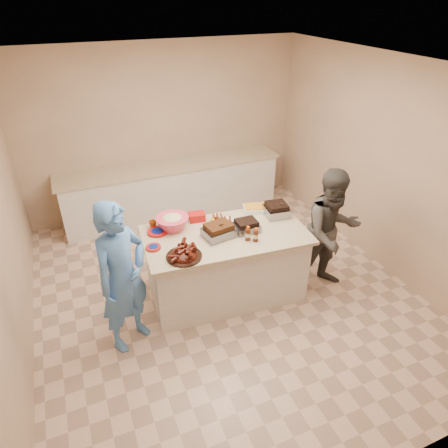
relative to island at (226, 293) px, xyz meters
name	(u,v)px	position (x,y,z in m)	size (l,w,h in m)	color
room	(224,291)	(-0.01, 0.03, 0.00)	(4.50, 5.00, 2.70)	tan
back_counter	(173,190)	(-0.01, 2.23, 0.45)	(3.60, 0.64, 0.90)	silver
island	(226,293)	(0.00, 0.00, 0.00)	(1.89, 0.99, 0.89)	silver
rib_platter	(184,257)	(-0.59, -0.26, 0.89)	(0.38, 0.38, 0.15)	#441007
pulled_pork_tray	(219,236)	(-0.10, -0.03, 0.89)	(0.34, 0.26, 0.10)	#47230F
brisket_tray	(246,230)	(0.25, -0.03, 0.89)	(0.28, 0.23, 0.08)	black
roasting_pan	(276,215)	(0.74, 0.15, 0.89)	(0.28, 0.28, 0.11)	gray
coleslaw_bowl	(173,229)	(-0.53, 0.34, 0.89)	(0.39, 0.39, 0.27)	#D83D58
sausage_plate	(222,223)	(0.05, 0.24, 0.89)	(0.29, 0.29, 0.05)	silver
mac_cheese_dish	(255,211)	(0.55, 0.35, 0.89)	(0.29, 0.21, 0.08)	gold
bbq_bottle_a	(248,240)	(0.17, -0.22, 0.89)	(0.06, 0.06, 0.18)	#401A0B
bbq_bottle_b	(255,241)	(0.25, -0.27, 0.89)	(0.06, 0.06, 0.17)	#401A0B
mustard_bottle	(212,226)	(-0.08, 0.20, 0.89)	(0.05, 0.05, 0.13)	gold
sauce_bowl	(216,222)	(0.00, 0.29, 0.89)	(0.13, 0.04, 0.13)	silver
plate_stack_large	(158,233)	(-0.72, 0.32, 0.89)	(0.23, 0.23, 0.03)	#A9110F
plate_stack_small	(154,248)	(-0.84, 0.02, 0.89)	(0.16, 0.16, 0.02)	#A9110F
plastic_cup	(153,227)	(-0.74, 0.45, 0.89)	(0.09, 0.09, 0.09)	#913F0F
basket_stack	(197,220)	(-0.21, 0.41, 0.89)	(0.19, 0.15, 0.10)	#A9110F
guest_blue	(133,338)	(-1.24, -0.30, 0.00)	(0.62, 1.69, 0.41)	#4982CC
guest_gray	(322,284)	(1.24, -0.32, 0.00)	(0.78, 1.60, 0.61)	#46443F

